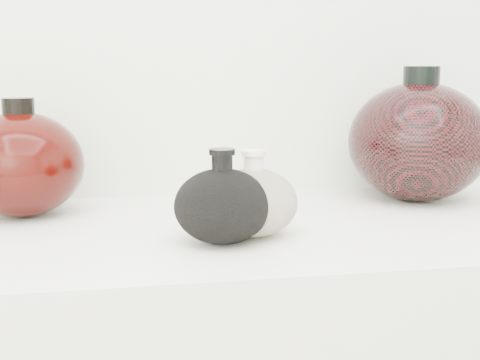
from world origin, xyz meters
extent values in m
cube|color=silver|center=(0.00, 0.95, 0.89)|extent=(1.20, 0.50, 0.03)
ellipsoid|color=black|center=(-0.02, 0.86, 0.95)|extent=(0.14, 0.14, 0.10)
cylinder|color=black|center=(-0.02, 0.86, 1.01)|extent=(0.03, 0.03, 0.03)
cylinder|color=black|center=(-0.02, 0.86, 1.02)|extent=(0.04, 0.04, 0.01)
ellipsoid|color=#BCAF95|center=(0.03, 0.89, 0.95)|extent=(0.13, 0.13, 0.09)
cylinder|color=beige|center=(0.03, 0.89, 1.00)|extent=(0.03, 0.03, 0.03)
cylinder|color=beige|center=(0.03, 0.89, 1.02)|extent=(0.04, 0.04, 0.01)
ellipsoid|color=black|center=(-0.30, 1.08, 0.98)|extent=(0.23, 0.23, 0.16)
cylinder|color=black|center=(-0.30, 1.08, 1.07)|extent=(0.06, 0.06, 0.03)
ellipsoid|color=black|center=(0.36, 1.08, 1.00)|extent=(0.31, 0.31, 0.20)
cylinder|color=black|center=(0.36, 1.08, 1.11)|extent=(0.08, 0.08, 0.04)
camera|label=1|loc=(-0.15, 0.01, 1.14)|focal=50.00mm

